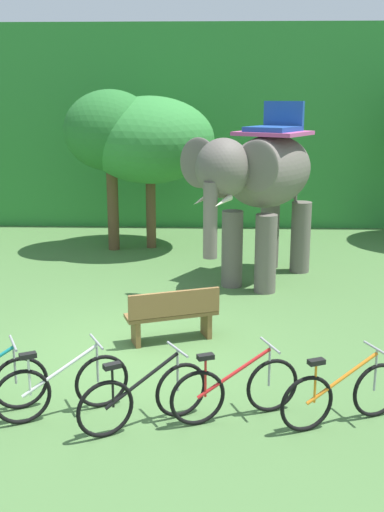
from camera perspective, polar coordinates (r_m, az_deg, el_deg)
The scene contains 10 objects.
ground_plane at distance 9.92m, azimuth -5.21°, elevation -8.70°, with size 80.00×80.00×0.00m, color #4C753D.
foliage_hedge at distance 21.73m, azimuth -1.24°, elevation 11.97°, with size 36.00×6.00×5.93m, color #338438.
tree_left at distance 16.00m, azimuth -7.45°, elevation 11.17°, with size 2.32×2.32×4.05m.
tree_center_left at distance 16.13m, azimuth -3.88°, elevation 10.48°, with size 3.29×3.29×3.89m.
elephant at distance 13.07m, azimuth 6.47°, elevation 6.92°, with size 3.21×4.06×3.78m.
bike_white at distance 8.07m, azimuth -11.72°, elevation -11.60°, with size 1.54×0.86×0.92m.
bike_black at distance 7.69m, azimuth -4.39°, elevation -12.71°, with size 1.49×0.92×0.92m.
bike_red at distance 7.86m, azimuth 3.99°, elevation -12.04°, with size 1.61×0.75×0.92m.
bike_orange at distance 7.93m, azimuth 13.59°, elevation -12.19°, with size 1.60×0.77×0.92m.
wooden_bench at distance 10.11m, azimuth -1.78°, elevation -5.29°, with size 1.55×0.90×0.89m.
Camera 1 is at (1.20, -9.05, 3.88)m, focal length 43.83 mm.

